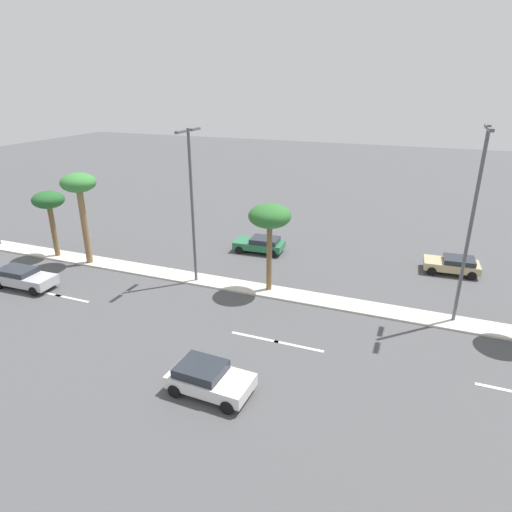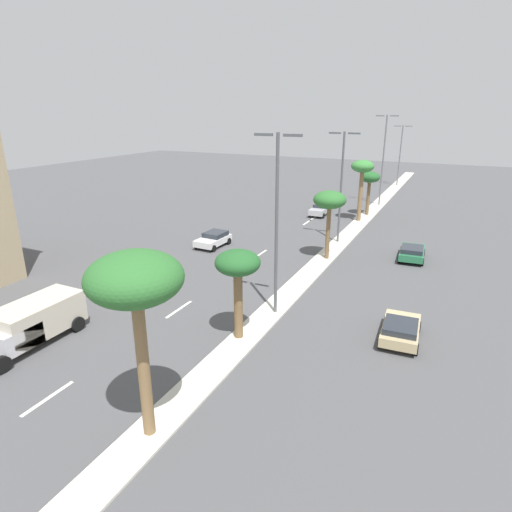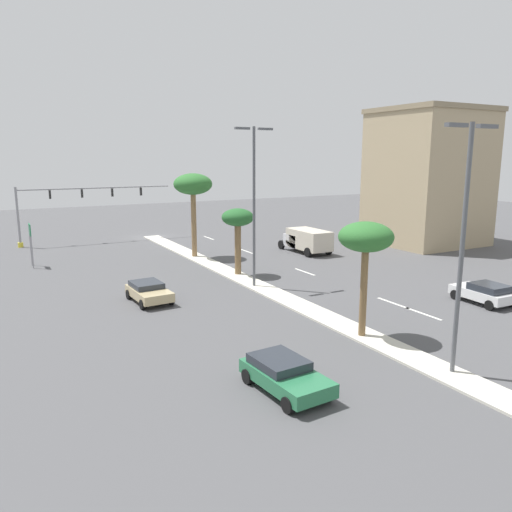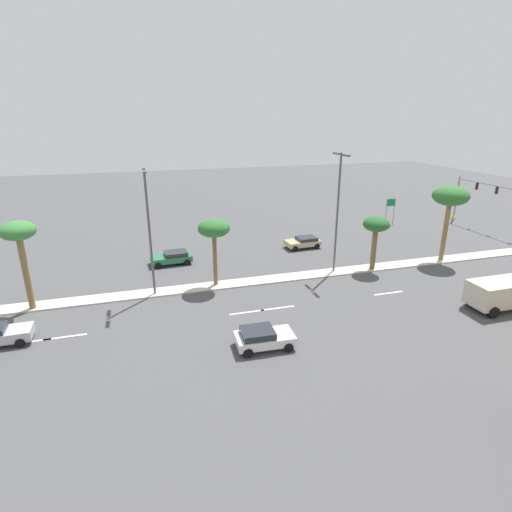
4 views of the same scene
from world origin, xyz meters
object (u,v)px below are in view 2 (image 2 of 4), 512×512
Objects in this scene: palm_tree_center at (370,179)px; street_lamp_mid at (342,180)px; palm_tree_right at (362,170)px; sedan_green_left at (412,252)px; palm_tree_trailing at (238,267)px; sedan_silver_mid at (320,209)px; palm_tree_inboard at (135,283)px; sedan_white_center at (214,239)px; street_lamp_inboard at (277,214)px; street_lamp_far at (384,154)px; street_lamp_near at (400,151)px; palm_tree_left at (330,201)px; box_truck at (32,322)px; sedan_tan_front at (401,329)px.

street_lamp_mid is at bearing -90.72° from palm_tree_center.
palm_tree_right is 14.71m from sedan_green_left.
sedan_silver_mid is (-5.12, 31.64, -3.66)m from palm_tree_trailing.
palm_tree_inboard is 26.05m from sedan_white_center.
street_lamp_inboard reaches higher than palm_tree_right.
street_lamp_far reaches higher than street_lamp_near.
street_lamp_inboard is (0.41, -29.97, 2.01)m from palm_tree_center.
box_truck is (-10.82, -20.92, -3.91)m from palm_tree_left.
palm_tree_inboard reaches higher than palm_tree_center.
sedan_tan_front is (7.87, -11.75, -4.50)m from palm_tree_left.
sedan_white_center is at bearing 115.18° from palm_tree_inboard.
street_lamp_inboard is at bearing -89.63° from street_lamp_near.
palm_tree_left is 1.42× the size of sedan_green_left.
street_lamp_mid reaches higher than sedan_silver_mid.
palm_tree_inboard is 0.65× the size of street_lamp_far.
palm_tree_inboard is at bearing -89.94° from street_lamp_near.
palm_tree_trailing is 0.74× the size of palm_tree_right.
sedan_silver_mid reaches higher than sedan_green_left.
sedan_green_left is at bearing -79.91° from street_lamp_near.
sedan_green_left is 0.69× the size of box_truck.
street_lamp_mid is at bearing 89.82° from palm_tree_trailing.
street_lamp_mid is at bearing 163.28° from sedan_green_left.
street_lamp_near is (-0.21, 17.68, -0.94)m from street_lamp_far.
palm_tree_trailing is at bearing -90.69° from street_lamp_far.
palm_tree_left reaches higher than sedan_silver_mid.
palm_tree_center is at bearing 115.14° from sedan_green_left.
palm_tree_inboard is at bearing -87.58° from palm_tree_trailing.
street_lamp_inboard is 2.81× the size of sedan_tan_front.
sedan_tan_front is at bearing -29.70° from sedan_white_center.
palm_tree_left is at bearing -89.64° from street_lamp_near.
palm_tree_inboard reaches higher than palm_tree_right.
street_lamp_inboard reaches higher than palm_tree_inboard.
street_lamp_near is 64.67m from box_truck.
street_lamp_far is (-0.15, 36.72, 0.31)m from street_lamp_inboard.
palm_tree_right reaches higher than box_truck.
palm_tree_inboard is 1.93× the size of sedan_tan_front.
palm_tree_right reaches higher than sedan_white_center.
palm_tree_right is 0.63× the size of street_lamp_inboard.
sedan_white_center is 0.87× the size of sedan_silver_mid.
street_lamp_mid is at bearing -91.23° from street_lamp_far.
palm_tree_left is 1.12× the size of palm_tree_center.
sedan_tan_front is at bearing -64.08° from sedan_silver_mid.
box_truck is at bearing -117.34° from palm_tree_left.
palm_tree_inboard is 12.27m from street_lamp_inboard.
palm_tree_left is 0.85× the size of palm_tree_right.
palm_tree_right is 1.77× the size of sedan_tan_front.
sedan_silver_mid reaches higher than sedan_tan_front.
sedan_white_center is at bearing -148.77° from street_lamp_mid.
palm_tree_left is 1.50× the size of sedan_tan_front.
palm_tree_right is 28.36m from sedan_tan_front.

